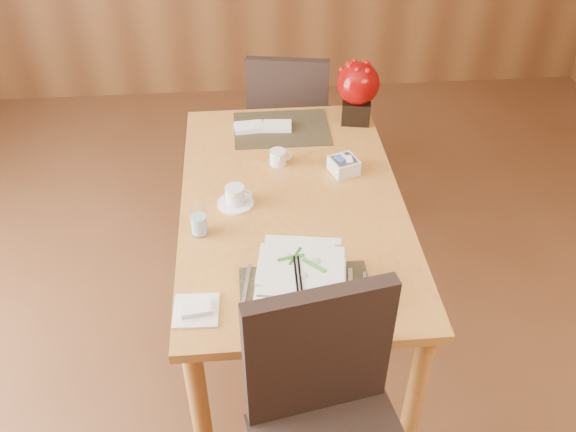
{
  "coord_description": "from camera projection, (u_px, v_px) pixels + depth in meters",
  "views": [
    {
      "loc": [
        -0.19,
        -1.35,
        2.27
      ],
      "look_at": [
        -0.04,
        0.35,
        0.87
      ],
      "focal_mm": 38.0,
      "sensor_mm": 36.0,
      "label": 1
    }
  ],
  "objects": [
    {
      "name": "near_chair",
      "position": [
        329.0,
        424.0,
        1.87
      ],
      "size": [
        0.56,
        0.56,
        1.04
      ],
      "rotation": [
        0.0,
        0.0,
        0.18
      ],
      "color": "black",
      "rests_on": "ground"
    },
    {
      "name": "creamer_jug",
      "position": [
        278.0,
        157.0,
        2.65
      ],
      "size": [
        0.11,
        0.11,
        0.07
      ],
      "primitive_type": null,
      "rotation": [
        0.0,
        0.0,
        0.18
      ],
      "color": "white",
      "rests_on": "dining_table"
    },
    {
      "name": "berry_decor",
      "position": [
        358.0,
        89.0,
        2.86
      ],
      "size": [
        0.2,
        0.2,
        0.3
      ],
      "rotation": [
        0.0,
        0.0,
        -0.19
      ],
      "color": "black",
      "rests_on": "dining_table"
    },
    {
      "name": "bread_plate",
      "position": [
        196.0,
        311.0,
        2.0
      ],
      "size": [
        0.15,
        0.15,
        0.01
      ],
      "primitive_type": "cube",
      "rotation": [
        0.0,
        0.0,
        -0.04
      ],
      "color": "white",
      "rests_on": "dining_table"
    },
    {
      "name": "napkins_far",
      "position": [
        265.0,
        126.0,
        2.88
      ],
      "size": [
        0.27,
        0.1,
        0.02
      ],
      "primitive_type": null,
      "rotation": [
        0.0,
        0.0,
        -0.01
      ],
      "color": "white",
      "rests_on": "dining_table"
    },
    {
      "name": "placemat_far",
      "position": [
        281.0,
        128.0,
        2.9
      ],
      "size": [
        0.45,
        0.33,
        0.01
      ],
      "primitive_type": "cube",
      "color": "black",
      "rests_on": "dining_table"
    },
    {
      "name": "coffee_cup",
      "position": [
        235.0,
        197.0,
        2.43
      ],
      "size": [
        0.15,
        0.15,
        0.08
      ],
      "rotation": [
        0.0,
        0.0,
        -0.19
      ],
      "color": "white",
      "rests_on": "dining_table"
    },
    {
      "name": "far_chair",
      "position": [
        289.0,
        120.0,
        3.38
      ],
      "size": [
        0.51,
        0.52,
        0.95
      ],
      "rotation": [
        0.0,
        0.0,
        2.97
      ],
      "color": "black",
      "rests_on": "ground"
    },
    {
      "name": "water_glass",
      "position": [
        198.0,
        218.0,
        2.26
      ],
      "size": [
        0.07,
        0.07,
        0.15
      ],
      "primitive_type": "cylinder",
      "rotation": [
        0.0,
        0.0,
        -0.06
      ],
      "color": "silver",
      "rests_on": "dining_table"
    },
    {
      "name": "dining_table",
      "position": [
        292.0,
        218.0,
        2.54
      ],
      "size": [
        0.9,
        1.5,
        0.75
      ],
      "color": "#C17D35",
      "rests_on": "ground"
    },
    {
      "name": "sugar_caddy",
      "position": [
        344.0,
        166.0,
        2.6
      ],
      "size": [
        0.14,
        0.14,
        0.07
      ],
      "primitive_type": "cube",
      "rotation": [
        0.0,
        0.0,
        0.34
      ],
      "color": "white",
      "rests_on": "dining_table"
    },
    {
      "name": "soup_setting",
      "position": [
        301.0,
        278.0,
        2.04
      ],
      "size": [
        0.35,
        0.35,
        0.13
      ],
      "rotation": [
        0.0,
        0.0,
        -0.16
      ],
      "color": "white",
      "rests_on": "dining_table"
    },
    {
      "name": "placemat_near",
      "position": [
        307.0,
        298.0,
        2.05
      ],
      "size": [
        0.45,
        0.33,
        0.01
      ],
      "primitive_type": "cube",
      "color": "black",
      "rests_on": "dining_table"
    }
  ]
}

